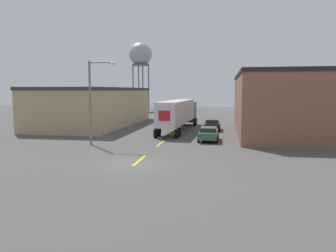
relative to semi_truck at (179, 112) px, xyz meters
name	(u,v)px	position (x,y,z in m)	size (l,w,h in m)	color
ground_plane	(135,164)	(-0.30, -19.99, -2.36)	(160.00, 160.00, 0.00)	#4C4947
road_centerline	(160,143)	(-0.30, -10.72, -2.36)	(0.20, 19.32, 0.01)	gold
warehouse_left	(96,106)	(-13.26, 4.58, 0.43)	(10.81, 24.08, 5.57)	tan
warehouse_right	(276,103)	(12.15, 1.14, 1.26)	(9.79, 25.58, 7.24)	brown
semi_truck	(179,112)	(0.00, 0.00, 0.00)	(3.42, 16.32, 3.90)	navy
parked_car_right_far	(212,124)	(4.25, 0.80, -1.59)	(2.03, 4.23, 1.43)	black
parked_car_right_mid	(209,133)	(4.25, -8.27, -1.59)	(2.03, 4.23, 1.43)	#2D5B38
water_tower	(141,55)	(-15.25, 38.75, 11.53)	(5.79, 5.79, 17.02)	#47474C
street_lamp	(93,97)	(-6.33, -12.69, 2.24)	(2.66, 0.32, 7.89)	slate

